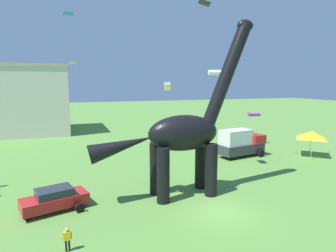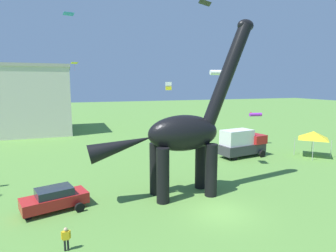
{
  "view_description": "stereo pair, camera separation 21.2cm",
  "coord_description": "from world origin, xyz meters",
  "px_view_note": "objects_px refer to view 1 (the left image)",
  "views": [
    {
      "loc": [
        -9.32,
        -15.5,
        8.45
      ],
      "look_at": [
        -1.96,
        4.76,
        5.22
      ],
      "focal_mm": 30.25,
      "sensor_mm": 36.0,
      "label": 1
    },
    {
      "loc": [
        -9.12,
        -15.57,
        8.45
      ],
      "look_at": [
        -1.96,
        4.76,
        5.22
      ],
      "focal_mm": 30.25,
      "sensor_mm": 36.0,
      "label": 2
    }
  ],
  "objects_px": {
    "parked_box_truck": "(241,143)",
    "kite_high_right": "(68,14)",
    "festival_canopy_tent": "(312,135)",
    "kite_mid_right": "(167,86)",
    "kite_far_right": "(253,114)",
    "kite_apex": "(204,3)",
    "kite_drifting": "(217,73)",
    "kite_high_left": "(73,63)",
    "parked_sedan_left": "(55,199)",
    "dinosaur_sculpture": "(183,133)",
    "person_strolling_adult": "(67,237)"
  },
  "relations": [
    {
      "from": "kite_far_right",
      "to": "kite_high_left",
      "type": "height_order",
      "value": "kite_high_left"
    },
    {
      "from": "festival_canopy_tent",
      "to": "kite_high_right",
      "type": "distance_m",
      "value": 28.62
    },
    {
      "from": "person_strolling_adult",
      "to": "kite_drifting",
      "type": "relative_size",
      "value": 0.43
    },
    {
      "from": "parked_box_truck",
      "to": "kite_high_right",
      "type": "height_order",
      "value": "kite_high_right"
    },
    {
      "from": "kite_far_right",
      "to": "kite_apex",
      "type": "relative_size",
      "value": 1.16
    },
    {
      "from": "parked_box_truck",
      "to": "festival_canopy_tent",
      "type": "height_order",
      "value": "parked_box_truck"
    },
    {
      "from": "person_strolling_adult",
      "to": "kite_far_right",
      "type": "height_order",
      "value": "kite_far_right"
    },
    {
      "from": "person_strolling_adult",
      "to": "kite_drifting",
      "type": "height_order",
      "value": "kite_drifting"
    },
    {
      "from": "parked_box_truck",
      "to": "kite_apex",
      "type": "relative_size",
      "value": 3.83
    },
    {
      "from": "kite_drifting",
      "to": "parked_sedan_left",
      "type": "bearing_deg",
      "value": -139.23
    },
    {
      "from": "festival_canopy_tent",
      "to": "kite_apex",
      "type": "xyz_separation_m",
      "value": [
        -15.57,
        -2.57,
        12.55
      ]
    },
    {
      "from": "dinosaur_sculpture",
      "to": "person_strolling_adult",
      "type": "relative_size",
      "value": 10.58
    },
    {
      "from": "dinosaur_sculpture",
      "to": "kite_far_right",
      "type": "xyz_separation_m",
      "value": [
        16.17,
        13.24,
        -0.53
      ]
    },
    {
      "from": "kite_drifting",
      "to": "kite_high_left",
      "type": "bearing_deg",
      "value": -170.87
    },
    {
      "from": "kite_far_right",
      "to": "kite_apex",
      "type": "height_order",
      "value": "kite_apex"
    },
    {
      "from": "kite_high_left",
      "to": "kite_far_right",
      "type": "bearing_deg",
      "value": -10.04
    },
    {
      "from": "parked_sedan_left",
      "to": "kite_far_right",
      "type": "distance_m",
      "value": 28.58
    },
    {
      "from": "dinosaur_sculpture",
      "to": "kite_high_left",
      "type": "height_order",
      "value": "dinosaur_sculpture"
    },
    {
      "from": "parked_box_truck",
      "to": "person_strolling_adult",
      "type": "bearing_deg",
      "value": -155.34
    },
    {
      "from": "dinosaur_sculpture",
      "to": "kite_high_right",
      "type": "distance_m",
      "value": 11.55
    },
    {
      "from": "dinosaur_sculpture",
      "to": "parked_sedan_left",
      "type": "relative_size",
      "value": 2.94
    },
    {
      "from": "parked_sedan_left",
      "to": "festival_canopy_tent",
      "type": "height_order",
      "value": "festival_canopy_tent"
    },
    {
      "from": "kite_high_right",
      "to": "kite_apex",
      "type": "height_order",
      "value": "kite_apex"
    },
    {
      "from": "person_strolling_adult",
      "to": "kite_apex",
      "type": "xyz_separation_m",
      "value": [
        11.54,
        7.94,
        14.33
      ]
    },
    {
      "from": "parked_sedan_left",
      "to": "kite_apex",
      "type": "bearing_deg",
      "value": -3.88
    },
    {
      "from": "kite_drifting",
      "to": "kite_apex",
      "type": "height_order",
      "value": "kite_apex"
    },
    {
      "from": "kite_far_right",
      "to": "kite_apex",
      "type": "distance_m",
      "value": 19.75
    },
    {
      "from": "parked_sedan_left",
      "to": "kite_apex",
      "type": "xyz_separation_m",
      "value": [
        12.28,
        2.67,
        14.29
      ]
    },
    {
      "from": "person_strolling_adult",
      "to": "kite_far_right",
      "type": "relative_size",
      "value": 0.71
    },
    {
      "from": "kite_high_right",
      "to": "kite_high_left",
      "type": "bearing_deg",
      "value": 87.68
    },
    {
      "from": "parked_box_truck",
      "to": "dinosaur_sculpture",
      "type": "bearing_deg",
      "value": -152.39
    },
    {
      "from": "person_strolling_adult",
      "to": "dinosaur_sculpture",
      "type": "bearing_deg",
      "value": -92.58
    },
    {
      "from": "kite_high_left",
      "to": "kite_drifting",
      "type": "relative_size",
      "value": 0.35
    },
    {
      "from": "festival_canopy_tent",
      "to": "kite_mid_right",
      "type": "relative_size",
      "value": 3.1
    },
    {
      "from": "person_strolling_adult",
      "to": "kite_high_left",
      "type": "bearing_deg",
      "value": -36.42
    },
    {
      "from": "dinosaur_sculpture",
      "to": "kite_drifting",
      "type": "relative_size",
      "value": 4.57
    },
    {
      "from": "kite_high_right",
      "to": "kite_high_left",
      "type": "relative_size",
      "value": 0.79
    },
    {
      "from": "kite_far_right",
      "to": "kite_apex",
      "type": "xyz_separation_m",
      "value": [
        -13.01,
        -10.19,
        10.82
      ]
    },
    {
      "from": "dinosaur_sculpture",
      "to": "kite_drifting",
      "type": "xyz_separation_m",
      "value": [
        14.58,
        20.81,
        5.38
      ]
    },
    {
      "from": "kite_high_right",
      "to": "kite_mid_right",
      "type": "height_order",
      "value": "kite_high_right"
    },
    {
      "from": "dinosaur_sculpture",
      "to": "kite_far_right",
      "type": "height_order",
      "value": "dinosaur_sculpture"
    },
    {
      "from": "parked_sedan_left",
      "to": "kite_high_left",
      "type": "distance_m",
      "value": 19.86
    },
    {
      "from": "person_strolling_adult",
      "to": "kite_mid_right",
      "type": "xyz_separation_m",
      "value": [
        12.53,
        19.74,
        7.4
      ]
    },
    {
      "from": "kite_far_right",
      "to": "kite_apex",
      "type": "bearing_deg",
      "value": -141.92
    },
    {
      "from": "person_strolling_adult",
      "to": "kite_high_left",
      "type": "relative_size",
      "value": 1.23
    },
    {
      "from": "parked_box_truck",
      "to": "kite_far_right",
      "type": "xyz_separation_m",
      "value": [
        5.28,
        4.91,
        2.63
      ]
    },
    {
      "from": "kite_high_right",
      "to": "kite_mid_right",
      "type": "distance_m",
      "value": 17.96
    },
    {
      "from": "festival_canopy_tent",
      "to": "kite_mid_right",
      "type": "height_order",
      "value": "kite_mid_right"
    },
    {
      "from": "kite_high_right",
      "to": "kite_high_left",
      "type": "height_order",
      "value": "kite_high_right"
    },
    {
      "from": "dinosaur_sculpture",
      "to": "kite_high_left",
      "type": "bearing_deg",
      "value": 116.79
    }
  ]
}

